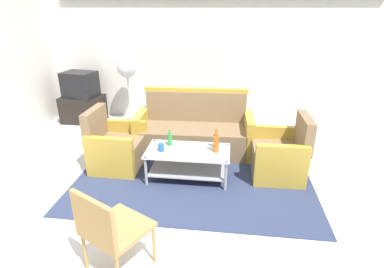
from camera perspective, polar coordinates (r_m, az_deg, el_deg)
ground_plane at (r=3.72m, az=0.30°, el=-13.04°), size 14.00×14.00×0.00m
wall_back at (r=6.10m, az=3.89°, el=16.10°), size 6.52×0.19×2.80m
rug at (r=4.33m, az=0.49°, el=-7.40°), size 3.13×2.30×0.01m
couch at (r=4.87m, az=0.45°, el=0.26°), size 1.82×0.79×0.96m
armchair_left at (r=4.55m, az=-13.88°, el=-2.50°), size 0.71×0.77×0.85m
armchair_right at (r=4.36m, az=15.97°, el=-3.91°), size 0.71×0.77×0.85m
coffee_table at (r=4.12m, az=-0.76°, el=-4.80°), size 1.10×0.60×0.40m
bottle_orange at (r=3.99m, az=4.47°, el=-1.77°), size 0.07×0.07×0.31m
bottle_brown at (r=4.11m, az=4.45°, el=-1.22°), size 0.07×0.07×0.27m
bottle_green at (r=4.19m, az=-4.13°, el=-0.96°), size 0.06×0.06×0.23m
cup at (r=4.05m, az=-5.72°, el=-2.48°), size 0.08×0.08×0.10m
tv_stand at (r=6.54m, az=-19.41°, el=4.38°), size 0.80×0.50×0.52m
television at (r=6.41m, az=-19.98°, el=8.63°), size 0.67×0.54×0.48m
pedestal_fan at (r=6.04m, az=-11.90°, el=11.15°), size 0.36×0.36×1.27m
wicker_chair at (r=2.73m, az=-15.17°, el=-16.27°), size 0.65×0.65×0.84m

